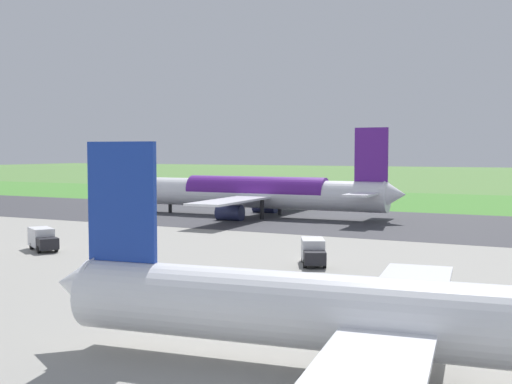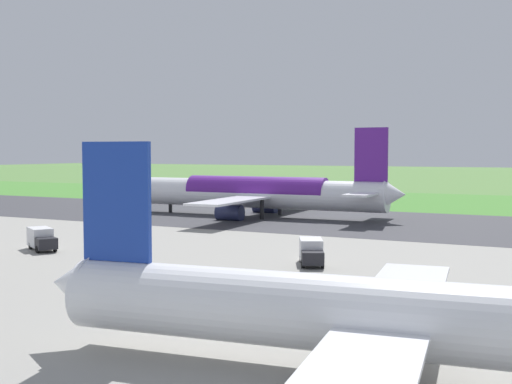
# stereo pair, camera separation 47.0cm
# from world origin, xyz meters

# --- Properties ---
(ground_plane) EXTENTS (800.00, 800.00, 0.00)m
(ground_plane) POSITION_xyz_m (0.00, 0.00, 0.00)
(ground_plane) COLOR #547F3D
(runway_asphalt) EXTENTS (600.00, 40.66, 0.06)m
(runway_asphalt) POSITION_xyz_m (0.00, 0.00, 0.03)
(runway_asphalt) COLOR #38383D
(runway_asphalt) RESTS_ON ground
(grass_verge_foreground) EXTENTS (600.00, 80.00, 0.04)m
(grass_verge_foreground) POSITION_xyz_m (0.00, -39.05, 0.02)
(grass_verge_foreground) COLOR #478534
(grass_verge_foreground) RESTS_ON ground
(airliner_main) EXTENTS (54.05, 44.13, 15.88)m
(airliner_main) POSITION_xyz_m (-2.43, -0.01, 4.35)
(airliner_main) COLOR white
(airliner_main) RESTS_ON ground
(airliner_parked_near) EXTENTS (42.48, 34.85, 12.40)m
(airliner_parked_near) POSITION_xyz_m (-45.22, 71.43, 3.39)
(airliner_parked_near) COLOR white
(airliner_parked_near) RESTS_ON ground
(service_truck_baggage) EXTENTS (4.49, 6.21, 2.65)m
(service_truck_baggage) POSITION_xyz_m (-28.96, 41.59, 1.40)
(service_truck_baggage) COLOR black
(service_truck_baggage) RESTS_ON ground
(service_truck_fuel) EXTENTS (6.12, 4.94, 2.65)m
(service_truck_fuel) POSITION_xyz_m (3.56, 46.69, 1.40)
(service_truck_fuel) COLOR black
(service_truck_fuel) RESTS_ON ground
(no_stopping_sign) EXTENTS (0.60, 0.10, 2.69)m
(no_stopping_sign) POSITION_xyz_m (22.12, -40.06, 1.59)
(no_stopping_sign) COLOR slate
(no_stopping_sign) RESTS_ON ground
(traffic_cone_orange) EXTENTS (0.40, 0.40, 0.55)m
(traffic_cone_orange) POSITION_xyz_m (26.80, -37.52, 0.28)
(traffic_cone_orange) COLOR orange
(traffic_cone_orange) RESTS_ON ground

